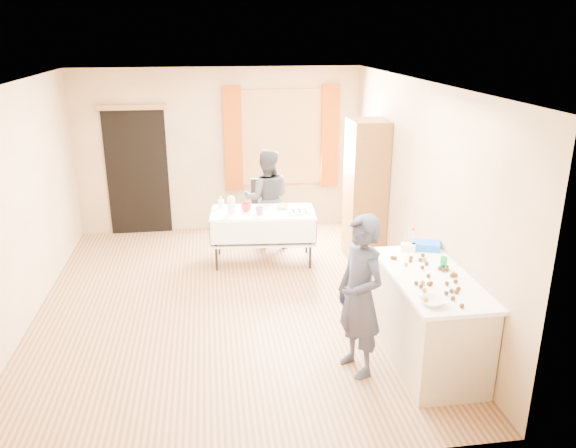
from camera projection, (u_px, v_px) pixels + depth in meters
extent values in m
cube|color=#9E7047|center=(230.00, 303.00, 6.81)|extent=(4.50, 5.50, 0.02)
cube|color=white|center=(222.00, 82.00, 5.95)|extent=(4.50, 5.50, 0.02)
cube|color=tan|center=(219.00, 151.00, 8.96)|extent=(4.50, 0.02, 2.60)
cube|color=tan|center=(241.00, 316.00, 3.80)|extent=(4.50, 0.02, 2.60)
cube|color=tan|center=(17.00, 209.00, 6.07)|extent=(0.02, 5.50, 2.60)
cube|color=tan|center=(416.00, 192.00, 6.68)|extent=(0.02, 5.50, 2.60)
cube|color=olive|center=(282.00, 137.00, 8.99)|extent=(1.32, 0.06, 1.52)
cube|color=white|center=(282.00, 137.00, 8.97)|extent=(1.20, 0.02, 1.40)
cube|color=#923909|center=(233.00, 139.00, 8.84)|extent=(0.28, 0.06, 1.65)
cube|color=#923909|center=(330.00, 137.00, 9.05)|extent=(0.28, 0.06, 1.65)
cube|color=black|center=(138.00, 172.00, 8.85)|extent=(0.95, 0.04, 2.00)
cube|color=olive|center=(131.00, 107.00, 8.49)|extent=(1.05, 0.06, 0.08)
cube|color=brown|center=(365.00, 190.00, 7.89)|extent=(0.50, 0.60, 1.98)
cube|color=beige|center=(427.00, 320.00, 5.52)|extent=(0.69, 1.52, 0.86)
cube|color=white|center=(431.00, 277.00, 5.37)|extent=(0.75, 1.58, 0.04)
cube|color=white|center=(263.00, 213.00, 7.79)|extent=(1.46, 0.82, 0.04)
cube|color=black|center=(265.00, 213.00, 8.80)|extent=(0.38, 0.38, 0.05)
cube|color=black|center=(263.00, 195.00, 8.88)|extent=(0.38, 0.04, 0.54)
imported|color=#22273C|center=(360.00, 296.00, 5.21)|extent=(0.83, 0.76, 1.58)
imported|color=black|center=(267.00, 198.00, 8.40)|extent=(0.86, 0.74, 1.48)
cylinder|color=#0C8D42|center=(444.00, 263.00, 5.49)|extent=(0.08, 0.08, 0.12)
imported|color=white|center=(433.00, 301.00, 4.79)|extent=(0.32, 0.32, 0.05)
cube|color=white|center=(408.00, 247.00, 5.94)|extent=(0.17, 0.14, 0.08)
cube|color=blue|center=(425.00, 246.00, 5.99)|extent=(0.35, 0.29, 0.08)
cylinder|color=silver|center=(231.00, 206.00, 7.65)|extent=(0.12, 0.12, 0.22)
imported|color=red|center=(246.00, 207.00, 7.77)|extent=(0.21, 0.21, 0.11)
imported|color=red|center=(259.00, 211.00, 7.60)|extent=(0.20, 0.20, 0.11)
imported|color=white|center=(282.00, 207.00, 7.89)|extent=(0.30, 0.30, 0.06)
cube|color=white|center=(300.00, 212.00, 7.70)|extent=(0.32, 0.26, 0.02)
imported|color=white|center=(221.00, 202.00, 7.91)|extent=(0.09, 0.10, 0.16)
sphere|color=#3F2314|center=(423.00, 282.00, 5.16)|extent=(0.04, 0.04, 0.04)
sphere|color=black|center=(426.00, 263.00, 5.58)|extent=(0.04, 0.04, 0.04)
sphere|color=black|center=(457.00, 292.00, 4.98)|extent=(0.04, 0.04, 0.04)
sphere|color=black|center=(395.00, 258.00, 5.72)|extent=(0.04, 0.04, 0.04)
sphere|color=black|center=(392.00, 258.00, 5.73)|extent=(0.04, 0.04, 0.04)
sphere|color=black|center=(410.00, 261.00, 5.65)|extent=(0.04, 0.04, 0.04)
sphere|color=#3F2314|center=(454.00, 273.00, 5.36)|extent=(0.04, 0.04, 0.04)
sphere|color=black|center=(451.00, 291.00, 5.00)|extent=(0.04, 0.04, 0.04)
sphere|color=black|center=(428.00, 276.00, 5.30)|extent=(0.04, 0.04, 0.04)
sphere|color=black|center=(458.00, 289.00, 5.04)|extent=(0.04, 0.04, 0.04)
sphere|color=black|center=(447.00, 269.00, 5.44)|extent=(0.04, 0.04, 0.04)
sphere|color=black|center=(411.00, 258.00, 5.73)|extent=(0.04, 0.04, 0.04)
sphere|color=#3F2314|center=(425.00, 260.00, 5.68)|extent=(0.04, 0.04, 0.04)
sphere|color=black|center=(452.00, 275.00, 5.32)|extent=(0.04, 0.04, 0.04)
sphere|color=black|center=(420.00, 260.00, 5.67)|extent=(0.04, 0.04, 0.04)
sphere|color=black|center=(447.00, 267.00, 5.50)|extent=(0.04, 0.04, 0.04)
sphere|color=black|center=(440.00, 268.00, 5.47)|extent=(0.04, 0.04, 0.04)
sphere|color=black|center=(431.00, 283.00, 5.15)|extent=(0.04, 0.04, 0.04)
sphere|color=#3F2314|center=(426.00, 300.00, 4.83)|extent=(0.04, 0.04, 0.04)
sphere|color=black|center=(446.00, 293.00, 4.96)|extent=(0.04, 0.04, 0.04)
sphere|color=black|center=(421.00, 286.00, 5.09)|extent=(0.04, 0.04, 0.04)
sphere|color=black|center=(443.00, 270.00, 5.43)|extent=(0.04, 0.04, 0.04)
sphere|color=black|center=(429.00, 284.00, 5.14)|extent=(0.04, 0.04, 0.04)
sphere|color=black|center=(456.00, 275.00, 5.32)|extent=(0.04, 0.04, 0.04)
sphere|color=#3F2314|center=(406.00, 264.00, 5.56)|extent=(0.04, 0.04, 0.04)
sphere|color=black|center=(447.00, 283.00, 5.15)|extent=(0.04, 0.04, 0.04)
sphere|color=black|center=(452.00, 275.00, 5.31)|extent=(0.04, 0.04, 0.04)
sphere|color=black|center=(456.00, 281.00, 5.18)|extent=(0.04, 0.04, 0.04)
sphere|color=black|center=(422.00, 267.00, 5.49)|extent=(0.04, 0.04, 0.04)
sphere|color=black|center=(453.00, 298.00, 4.86)|extent=(0.04, 0.04, 0.04)
sphere|color=#3F2314|center=(425.00, 290.00, 5.01)|extent=(0.04, 0.04, 0.04)
sphere|color=black|center=(462.00, 306.00, 4.73)|extent=(0.04, 0.04, 0.04)
sphere|color=black|center=(416.00, 283.00, 5.15)|extent=(0.04, 0.04, 0.04)
sphere|color=black|center=(423.00, 255.00, 5.79)|extent=(0.04, 0.04, 0.04)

